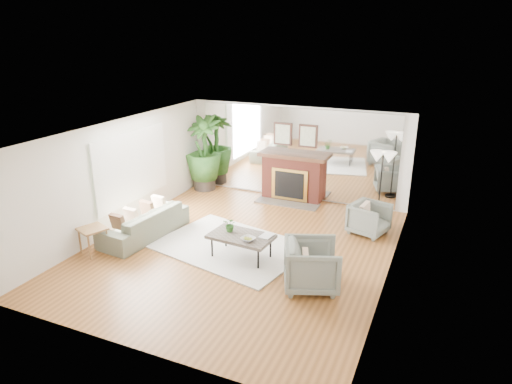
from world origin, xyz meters
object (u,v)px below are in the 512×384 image
at_px(coffee_table, 241,237).
at_px(potted_ficus, 204,151).
at_px(sofa, 144,223).
at_px(fireplace, 292,176).
at_px(armchair_front, 312,265).
at_px(floor_lamp, 382,163).
at_px(armchair_back, 369,219).
at_px(side_table, 93,232).

height_order(coffee_table, potted_ficus, potted_ficus).
relative_size(sofa, potted_ficus, 1.01).
height_order(fireplace, coffee_table, fireplace).
xyz_separation_m(armchair_front, floor_lamp, (0.62, 3.19, 1.11)).
bearing_deg(floor_lamp, coffee_table, -129.81).
distance_m(armchair_back, potted_ficus, 5.14).
relative_size(sofa, floor_lamp, 1.19).
height_order(sofa, armchair_front, armchair_front).
height_order(potted_ficus, floor_lamp, potted_ficus).
bearing_deg(potted_ficus, floor_lamp, -8.75).
bearing_deg(coffee_table, fireplace, 93.20).
bearing_deg(potted_ficus, armchair_front, -41.89).
distance_m(sofa, armchair_front, 4.08).
distance_m(sofa, side_table, 1.20).
height_order(fireplace, side_table, fireplace).
bearing_deg(armchair_front, potted_ficus, 26.56).
distance_m(coffee_table, potted_ficus, 4.50).
xyz_separation_m(coffee_table, armchair_front, (1.61, -0.51, -0.03)).
xyz_separation_m(potted_ficus, floor_lamp, (5.04, -0.78, 0.40)).
bearing_deg(fireplace, side_table, -119.78).
bearing_deg(coffee_table, sofa, 177.76).
bearing_deg(coffee_table, floor_lamp, 50.19).
distance_m(side_table, floor_lamp, 6.38).
xyz_separation_m(armchair_front, side_table, (-4.47, -0.51, 0.04)).
bearing_deg(armchair_back, floor_lamp, 2.92).
bearing_deg(fireplace, armchair_front, -66.20).
height_order(fireplace, sofa, fireplace).
distance_m(coffee_table, floor_lamp, 3.65).
relative_size(fireplace, potted_ficus, 0.96).
height_order(armchair_back, potted_ficus, potted_ficus).
relative_size(coffee_table, armchair_front, 1.38).
relative_size(armchair_back, armchair_front, 0.83).
xyz_separation_m(side_table, potted_ficus, (0.05, 4.47, 0.67)).
height_order(armchair_back, armchair_front, armchair_front).
relative_size(fireplace, sofa, 0.95).
bearing_deg(armchair_front, floor_lamp, -32.56).
relative_size(sofa, armchair_back, 2.74).
bearing_deg(potted_ficus, side_table, -90.64).
bearing_deg(side_table, coffee_table, 19.61).
bearing_deg(side_table, armchair_front, 6.52).
bearing_deg(fireplace, potted_ficus, -176.50).
bearing_deg(sofa, fireplace, 153.77).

